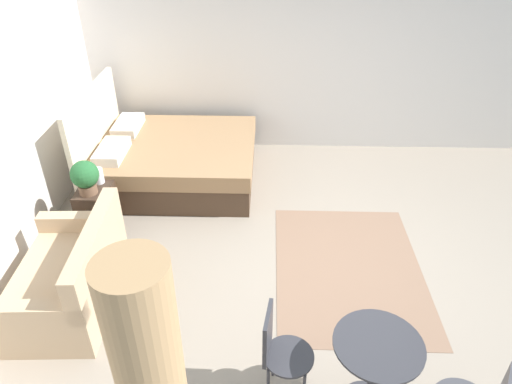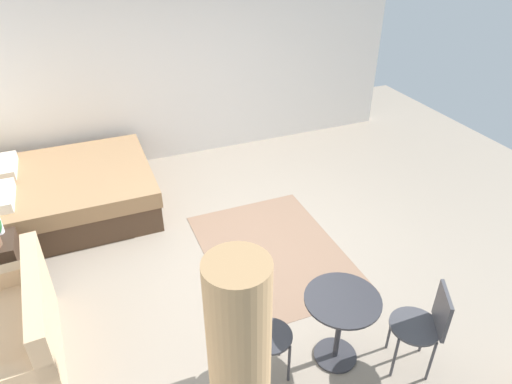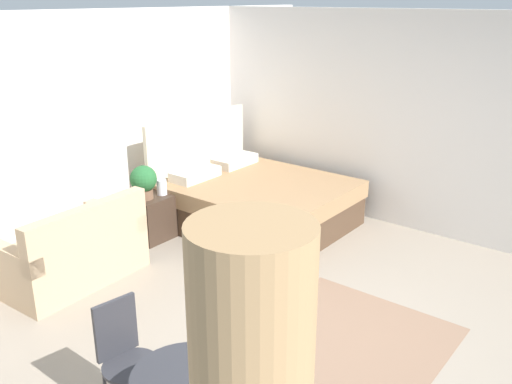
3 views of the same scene
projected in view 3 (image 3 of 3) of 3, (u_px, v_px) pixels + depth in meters
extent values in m
cube|color=gray|center=(320.00, 345.00, 4.54)|extent=(8.63, 9.73, 0.02)
cube|color=silver|center=(63.00, 133.00, 6.06)|extent=(8.63, 0.12, 2.58)
cube|color=silver|center=(457.00, 130.00, 6.20)|extent=(0.12, 6.73, 2.58)
cube|color=#7F604C|center=(333.00, 354.00, 4.41)|extent=(2.07, 1.51, 0.01)
cube|color=#473323|center=(260.00, 212.00, 6.85)|extent=(1.73, 2.00, 0.36)
cube|color=#93704C|center=(260.00, 190.00, 6.75)|extent=(1.77, 2.04, 0.21)
cube|color=beige|center=(198.00, 162.00, 7.29)|extent=(1.78, 0.07, 1.27)
cube|color=silver|center=(195.00, 174.00, 6.84)|extent=(0.62, 0.32, 0.12)
cube|color=silver|center=(235.00, 161.00, 7.40)|extent=(0.62, 0.32, 0.12)
cube|color=tan|center=(70.00, 260.00, 5.54)|extent=(1.40, 0.90, 0.40)
cube|color=tan|center=(88.00, 229.00, 5.21)|extent=(1.37, 0.20, 0.46)
cube|color=tan|center=(115.00, 215.00, 5.92)|extent=(0.18, 0.84, 0.18)
cube|color=tan|center=(10.00, 257.00, 4.98)|extent=(0.18, 0.84, 0.18)
cube|color=#38281E|center=(154.00, 217.00, 6.46)|extent=(0.50, 0.36, 0.52)
cylinder|color=brown|center=(145.00, 194.00, 6.29)|extent=(0.20, 0.20, 0.11)
sphere|color=#235B2D|center=(143.00, 179.00, 6.23)|extent=(0.30, 0.30, 0.30)
cylinder|color=silver|center=(162.00, 187.00, 6.41)|extent=(0.12, 0.12, 0.18)
cylinder|color=#2D2D33|center=(186.00, 377.00, 3.09)|extent=(0.63, 0.63, 0.02)
cylinder|color=#2D2D33|center=(140.00, 376.00, 3.84)|extent=(0.02, 0.02, 0.42)
cylinder|color=#2D2D33|center=(131.00, 366.00, 3.59)|extent=(0.43, 0.43, 0.02)
cube|color=#2D2D33|center=(116.00, 328.00, 3.63)|extent=(0.30, 0.07, 0.41)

